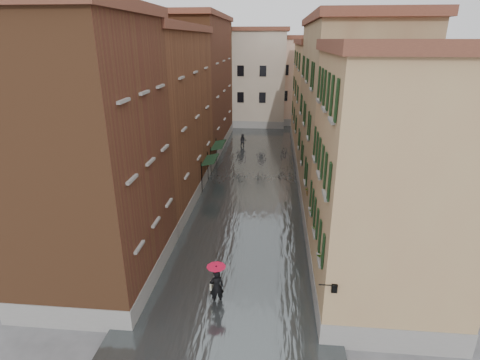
% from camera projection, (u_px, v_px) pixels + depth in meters
% --- Properties ---
extents(ground, '(120.00, 120.00, 0.00)m').
position_uv_depth(ground, '(238.00, 262.00, 21.47)').
color(ground, '#525254').
rests_on(ground, ground).
extents(floodwater, '(10.00, 60.00, 0.20)m').
position_uv_depth(floodwater, '(252.00, 181.00, 33.54)').
color(floodwater, '#474D4F').
rests_on(floodwater, ground).
extents(building_left_near, '(6.00, 8.00, 13.00)m').
position_uv_depth(building_left_near, '(89.00, 161.00, 17.93)').
color(building_left_near, brown).
rests_on(building_left_near, ground).
extents(building_left_mid, '(6.00, 14.00, 12.50)m').
position_uv_depth(building_left_mid, '(158.00, 120.00, 28.27)').
color(building_left_mid, brown).
rests_on(building_left_mid, ground).
extents(building_left_far, '(6.00, 16.00, 14.00)m').
position_uv_depth(building_left_far, '(197.00, 87.00, 41.97)').
color(building_left_far, brown).
rests_on(building_left_far, ground).
extents(building_right_near, '(6.00, 8.00, 11.50)m').
position_uv_depth(building_right_near, '(387.00, 186.00, 16.95)').
color(building_right_near, '#A87D56').
rests_on(building_right_near, ground).
extents(building_right_mid, '(6.00, 14.00, 13.00)m').
position_uv_depth(building_right_mid, '(347.00, 120.00, 26.93)').
color(building_right_mid, '#99865C').
rests_on(building_right_mid, ground).
extents(building_right_far, '(6.00, 16.00, 11.50)m').
position_uv_depth(building_right_far, '(323.00, 100.00, 41.17)').
color(building_right_far, '#A87D56').
rests_on(building_right_far, ground).
extents(building_end_cream, '(12.00, 9.00, 13.00)m').
position_uv_depth(building_end_cream, '(243.00, 79.00, 54.83)').
color(building_end_cream, '#C3B39B').
rests_on(building_end_cream, ground).
extents(building_end_pink, '(10.00, 9.00, 12.00)m').
position_uv_depth(building_end_pink, '(304.00, 82.00, 56.07)').
color(building_end_pink, '#D1AF93').
rests_on(building_end_pink, ground).
extents(awning_near, '(1.09, 2.91, 2.80)m').
position_uv_depth(awning_near, '(210.00, 160.00, 31.33)').
color(awning_near, black).
rests_on(awning_near, ground).
extents(awning_far, '(1.09, 3.40, 2.80)m').
position_uv_depth(awning_far, '(218.00, 146.00, 35.66)').
color(awning_far, black).
rests_on(awning_far, ground).
extents(wall_lantern, '(0.71, 0.22, 0.35)m').
position_uv_depth(wall_lantern, '(334.00, 288.00, 14.44)').
color(wall_lantern, black).
rests_on(wall_lantern, ground).
extents(window_planters, '(0.59, 8.41, 0.84)m').
position_uv_depth(window_planters, '(316.00, 215.00, 19.29)').
color(window_planters, brown).
rests_on(window_planters, ground).
extents(pedestrian_main, '(0.91, 0.91, 2.06)m').
position_uv_depth(pedestrian_main, '(217.00, 282.00, 17.71)').
color(pedestrian_main, black).
rests_on(pedestrian_main, ground).
extents(pedestrian_far, '(0.83, 0.66, 1.64)m').
position_uv_depth(pedestrian_far, '(243.00, 141.00, 43.73)').
color(pedestrian_far, black).
rests_on(pedestrian_far, ground).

